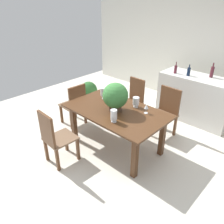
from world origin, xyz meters
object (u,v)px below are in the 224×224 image
object	(u,v)px
chair_head_end	(75,103)
flower_centerpiece	(115,96)
dining_table	(116,116)
wine_bottle_dark	(189,71)
kitchen_counter	(195,98)
wine_bottle_clear	(176,69)
crystal_vase_left	(136,101)
potted_plant_floor	(89,92)
chair_near_left	(54,137)
chair_far_right	(166,110)
crystal_vase_right	(114,115)
wine_glass	(146,107)
wine_bottle_amber	(212,72)
chair_far_left	(134,99)
crystal_vase_center_near	(104,92)

from	to	relation	value
chair_head_end	flower_centerpiece	xyz separation A→B (m)	(1.16, -0.02, 0.52)
dining_table	flower_centerpiece	bearing A→B (deg)	-74.71
chair_head_end	wine_bottle_dark	bearing A→B (deg)	144.00
kitchen_counter	wine_bottle_clear	world-z (taller)	wine_bottle_clear
crystal_vase_left	potted_plant_floor	distance (m)	2.12
chair_near_left	chair_far_right	bearing A→B (deg)	-109.07
crystal_vase_right	wine_bottle_dark	bearing A→B (deg)	87.70
crystal_vase_right	wine_glass	distance (m)	0.60
kitchen_counter	chair_head_end	bearing A→B (deg)	-130.61
wine_glass	wine_bottle_clear	size ratio (longest dim) A/B	0.63
crystal_vase_left	wine_bottle_amber	xyz separation A→B (m)	(0.55, 1.78, 0.24)
flower_centerpiece	wine_bottle_dark	bearing A→B (deg)	80.28
wine_bottle_clear	potted_plant_floor	bearing A→B (deg)	-153.61
wine_bottle_clear	wine_bottle_amber	bearing A→B (deg)	22.14
crystal_vase_left	wine_bottle_dark	xyz separation A→B (m)	(0.16, 1.55, 0.21)
crystal_vase_right	crystal_vase_left	bearing A→B (deg)	96.55
chair_far_left	chair_near_left	bearing A→B (deg)	-88.19
dining_table	wine_bottle_clear	world-z (taller)	wine_bottle_clear
wine_glass	kitchen_counter	distance (m)	1.75
dining_table	crystal_vase_center_near	distance (m)	0.57
wine_bottle_clear	potted_plant_floor	world-z (taller)	wine_bottle_clear
chair_head_end	wine_bottle_dark	xyz separation A→B (m)	(1.48, 1.88, 0.57)
chair_far_right	wine_glass	size ratio (longest dim) A/B	6.11
chair_far_left	crystal_vase_center_near	size ratio (longest dim) A/B	4.28
crystal_vase_center_near	wine_bottle_amber	world-z (taller)	wine_bottle_amber
chair_far_right	wine_bottle_dark	world-z (taller)	wine_bottle_dark
crystal_vase_right	wine_bottle_clear	xyz separation A→B (m)	(-0.19, 2.14, 0.20)
chair_far_right	flower_centerpiece	xyz separation A→B (m)	(-0.39, -1.03, 0.50)
wine_bottle_amber	chair_far_right	bearing A→B (deg)	-106.58
chair_near_left	kitchen_counter	size ratio (longest dim) A/B	0.62
chair_far_left	crystal_vase_center_near	distance (m)	0.90
dining_table	crystal_vase_left	bearing A→B (deg)	61.51
chair_head_end	wine_bottle_amber	world-z (taller)	wine_bottle_amber
crystal_vase_center_near	potted_plant_floor	bearing A→B (deg)	150.31
chair_head_end	crystal_vase_right	size ratio (longest dim) A/B	4.49
crystal_vase_right	wine_bottle_clear	size ratio (longest dim) A/B	0.83
chair_far_left	flower_centerpiece	world-z (taller)	flower_centerpiece
dining_table	flower_centerpiece	world-z (taller)	flower_centerpiece
kitchen_counter	potted_plant_floor	xyz separation A→B (m)	(-2.31, -1.04, -0.20)
flower_centerpiece	crystal_vase_center_near	distance (m)	0.54
crystal_vase_left	crystal_vase_center_near	world-z (taller)	crystal_vase_center_near
wine_bottle_dark	potted_plant_floor	xyz separation A→B (m)	(-2.11, -0.95, -0.78)
chair_far_left	dining_table	bearing A→B (deg)	-66.51
flower_centerpiece	wine_bottle_amber	world-z (taller)	wine_bottle_amber
chair_near_left	wine_glass	distance (m)	1.55
wine_bottle_clear	flower_centerpiece	bearing A→B (deg)	-91.42
chair_near_left	flower_centerpiece	distance (m)	1.17
crystal_vase_center_near	kitchen_counter	distance (m)	2.09
chair_head_end	wine_glass	distance (m)	1.65
wine_glass	wine_bottle_dark	xyz separation A→B (m)	(-0.11, 1.62, 0.20)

